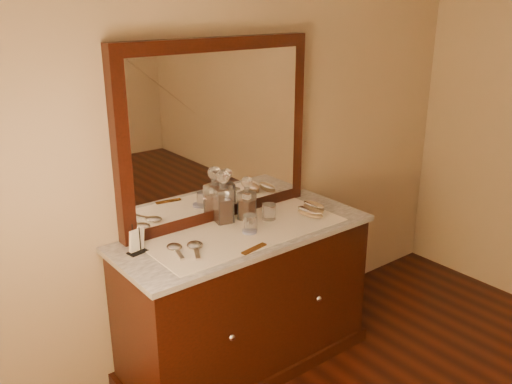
% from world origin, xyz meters
% --- Properties ---
extents(dresser_cabinet, '(1.40, 0.55, 0.82)m').
position_xyz_m(dresser_cabinet, '(0.00, 1.96, 0.41)').
color(dresser_cabinet, black).
rests_on(dresser_cabinet, floor).
extents(dresser_plinth, '(1.46, 0.59, 0.08)m').
position_xyz_m(dresser_plinth, '(0.00, 1.96, 0.04)').
color(dresser_plinth, black).
rests_on(dresser_plinth, floor).
extents(knob_left, '(0.04, 0.04, 0.04)m').
position_xyz_m(knob_left, '(-0.30, 1.67, 0.45)').
color(knob_left, silver).
rests_on(knob_left, dresser_cabinet).
extents(knob_right, '(0.04, 0.04, 0.04)m').
position_xyz_m(knob_right, '(0.30, 1.67, 0.45)').
color(knob_right, silver).
rests_on(knob_right, dresser_cabinet).
extents(marble_top, '(1.44, 0.59, 0.03)m').
position_xyz_m(marble_top, '(0.00, 1.96, 0.83)').
color(marble_top, white).
rests_on(marble_top, dresser_cabinet).
extents(mirror_frame, '(1.20, 0.08, 1.00)m').
position_xyz_m(mirror_frame, '(0.00, 2.20, 1.35)').
color(mirror_frame, black).
rests_on(mirror_frame, marble_top).
extents(mirror_glass, '(1.06, 0.01, 0.86)m').
position_xyz_m(mirror_glass, '(0.00, 2.17, 1.35)').
color(mirror_glass, white).
rests_on(mirror_glass, marble_top).
extents(lace_runner, '(1.10, 0.45, 0.00)m').
position_xyz_m(lace_runner, '(0.00, 1.94, 0.85)').
color(lace_runner, white).
rests_on(lace_runner, marble_top).
extents(pin_dish, '(0.10, 0.10, 0.01)m').
position_xyz_m(pin_dish, '(-0.00, 1.91, 0.86)').
color(pin_dish, silver).
rests_on(pin_dish, lace_runner).
extents(comb, '(0.16, 0.06, 0.01)m').
position_xyz_m(comb, '(-0.11, 1.73, 0.86)').
color(comb, brown).
rests_on(comb, lace_runner).
extents(napkin_rack, '(0.10, 0.07, 0.14)m').
position_xyz_m(napkin_rack, '(-0.58, 2.07, 0.91)').
color(napkin_rack, black).
rests_on(napkin_rack, marble_top).
extents(decanter_left, '(0.11, 0.11, 0.31)m').
position_xyz_m(decanter_left, '(-0.02, 2.12, 0.97)').
color(decanter_left, brown).
rests_on(decanter_left, lace_runner).
extents(decanter_right, '(0.10, 0.10, 0.26)m').
position_xyz_m(decanter_right, '(0.10, 2.06, 0.95)').
color(decanter_right, brown).
rests_on(decanter_right, lace_runner).
extents(brush_near, '(0.11, 0.18, 0.05)m').
position_xyz_m(brush_near, '(0.42, 1.88, 0.88)').
color(brush_near, '#967D5C').
rests_on(brush_near, lace_runner).
extents(brush_far, '(0.08, 0.16, 0.04)m').
position_xyz_m(brush_far, '(0.50, 1.94, 0.88)').
color(brush_far, '#967D5C').
rests_on(brush_far, lace_runner).
extents(hand_mirror_outer, '(0.10, 0.20, 0.02)m').
position_xyz_m(hand_mirror_outer, '(-0.42, 1.97, 0.86)').
color(hand_mirror_outer, silver).
rests_on(hand_mirror_outer, lace_runner).
extents(hand_mirror_inner, '(0.14, 0.21, 0.02)m').
position_xyz_m(hand_mirror_inner, '(-0.33, 1.93, 0.86)').
color(hand_mirror_inner, silver).
rests_on(hand_mirror_inner, lace_runner).
extents(tumblers, '(0.26, 0.14, 0.09)m').
position_xyz_m(tumblers, '(0.11, 1.96, 0.90)').
color(tumblers, white).
rests_on(tumblers, lace_runner).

